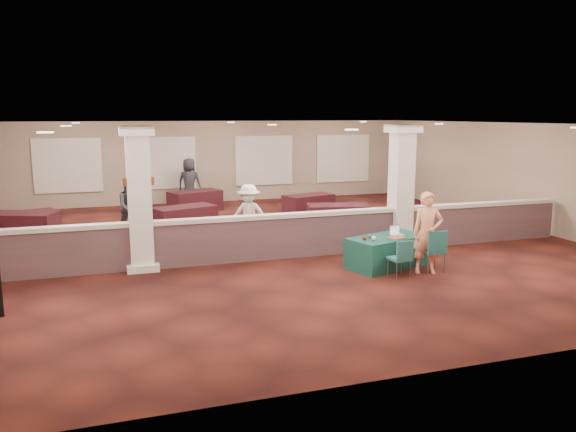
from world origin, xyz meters
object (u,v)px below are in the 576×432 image
object	(u,v)px
near_table	(387,252)
far_table_front_right	(338,217)
attendee_b	(249,215)
attendee_d	(190,183)
conf_chair_main	(434,248)
conf_chair_side	(402,256)
far_table_front_center	(185,219)
far_table_back_center	(195,201)
woman	(427,233)
far_table_back_left	(24,224)
attendee_a	(131,207)
attendee_c	(396,184)
far_table_front_left	(21,226)
far_table_back_right	(308,204)

from	to	relation	value
near_table	far_table_front_right	distance (m)	4.43
attendee_b	attendee_d	xyz separation A→B (m)	(-0.56, 7.00, 0.10)
conf_chair_main	attendee_d	distance (m)	11.40
conf_chair_side	far_table_front_right	distance (m)	5.34
near_table	far_table_front_center	distance (m)	6.75
attendee_b	conf_chair_side	bearing A→B (deg)	-34.24
far_table_front_right	far_table_back_center	xyz separation A→B (m)	(-3.67, 4.51, -0.00)
far_table_front_center	conf_chair_main	bearing A→B (deg)	-53.76
near_table	woman	size ratio (longest dim) A/B	1.02
woman	far_table_front_right	xyz separation A→B (m)	(0.06, 5.09, -0.53)
conf_chair_main	far_table_back_left	bearing A→B (deg)	144.90
attendee_a	conf_chair_side	bearing A→B (deg)	-62.88
near_table	attendee_a	size ratio (longest dim) A/B	1.07
far_table_back_left	attendee_a	distance (m)	3.16
near_table	far_table_back_left	size ratio (longest dim) A/B	1.07
far_table_back_center	conf_chair_side	bearing A→B (deg)	-73.58
attendee_c	attendee_d	xyz separation A→B (m)	(-7.70, 1.90, 0.14)
far_table_back_left	attendee_d	distance (m)	6.55
near_table	attendee_d	size ratio (longest dim) A/B	1.00
far_table_back_center	attendee_d	world-z (taller)	attendee_d
attendee_a	near_table	bearing A→B (deg)	-57.55
far_table_front_left	far_table_front_center	size ratio (longest dim) A/B	1.05
near_table	far_table_back_left	xyz separation A→B (m)	(-8.35, 6.20, -0.01)
near_table	attendee_b	xyz separation A→B (m)	(-2.49, 3.00, 0.47)
far_table_front_center	attendee_d	size ratio (longest dim) A/B	0.99
woman	attendee_d	distance (m)	11.32
woman	attendee_c	world-z (taller)	woman
conf_chair_main	attendee_b	xyz separation A→B (m)	(-3.26, 3.74, 0.26)
attendee_c	far_table_back_center	bearing A→B (deg)	127.78
far_table_back_left	attendee_b	size ratio (longest dim) A/B	1.04
far_table_front_center	attendee_b	bearing A→B (deg)	-62.02
woman	far_table_back_left	bearing A→B (deg)	161.25
conf_chair_side	far_table_back_right	size ratio (longest dim) A/B	0.48
far_table_back_left	far_table_back_center	size ratio (longest dim) A/B	0.94
conf_chair_side	far_table_back_left	distance (m)	10.86
conf_chair_main	attendee_a	xyz separation A→B (m)	(-6.16, 5.91, 0.29)
woman	far_table_front_right	size ratio (longest dim) A/B	0.98
far_table_back_center	conf_chair_main	bearing A→B (deg)	-68.55
far_table_front_left	far_table_back_center	bearing A→B (deg)	31.36
far_table_front_left	far_table_front_right	world-z (taller)	far_table_front_left
near_table	attendee_b	world-z (taller)	attendee_b
far_table_front_center	far_table_back_right	distance (m)	4.74
woman	attendee_a	bearing A→B (deg)	154.49
far_table_front_left	far_table_back_right	size ratio (longest dim) A/B	1.11
far_table_front_center	far_table_back_right	size ratio (longest dim) A/B	1.06
far_table_front_center	far_table_front_right	world-z (taller)	far_table_front_right
far_table_front_center	woman	bearing A→B (deg)	-54.69
attendee_b	attendee_d	world-z (taller)	attendee_d
far_table_back_left	attendee_b	xyz separation A→B (m)	(5.86, -3.20, 0.47)
far_table_front_center	far_table_back_center	xyz separation A→B (m)	(0.83, 3.34, 0.00)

